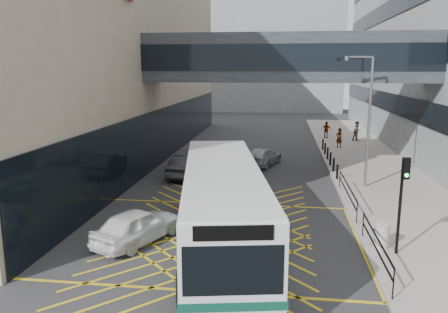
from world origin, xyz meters
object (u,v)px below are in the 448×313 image
at_px(car_white, 137,225).
at_px(car_silver, 262,156).
at_px(pedestrian_b, 357,131).
at_px(pedestrian_c, 326,130).
at_px(street_lamp, 367,114).
at_px(bus, 222,206).
at_px(car_dark, 187,166).
at_px(pedestrian_a, 339,138).
at_px(litter_bin, 381,236).
at_px(traffic_light, 403,192).

bearing_deg(car_white, car_silver, -82.09).
xyz_separation_m(pedestrian_b, pedestrian_c, (-2.69, 1.37, -0.11)).
height_order(car_white, street_lamp, street_lamp).
distance_m(bus, car_dark, 11.87).
bearing_deg(pedestrian_c, car_white, 92.28).
bearing_deg(street_lamp, pedestrian_a, 78.96).
bearing_deg(car_dark, pedestrian_a, -130.46).
bearing_deg(car_silver, pedestrian_a, -113.59).
xyz_separation_m(street_lamp, pedestrian_b, (2.35, 16.68, -3.28)).
relative_size(bus, pedestrian_a, 7.22).
distance_m(bus, street_lamp, 12.10).
height_order(car_silver, litter_bin, car_silver).
bearing_deg(pedestrian_a, car_dark, 14.70).
bearing_deg(pedestrian_b, pedestrian_a, -146.72).
bearing_deg(bus, traffic_light, -9.37).
relative_size(car_dark, pedestrian_c, 2.88).
height_order(car_white, car_dark, car_dark).
distance_m(car_dark, litter_bin, 14.40).
xyz_separation_m(traffic_light, pedestrian_c, (0.02, 27.59, -1.57)).
bearing_deg(traffic_light, pedestrian_b, 71.63).
distance_m(car_dark, traffic_light, 15.24).
bearing_deg(traffic_light, pedestrian_c, 77.49).
xyz_separation_m(car_dark, litter_bin, (9.83, -10.52, -0.08)).
bearing_deg(street_lamp, pedestrian_b, 71.99).
xyz_separation_m(street_lamp, litter_bin, (-0.83, -8.98, -3.71)).
relative_size(car_silver, street_lamp, 0.58).
distance_m(pedestrian_a, pedestrian_b, 4.38).
bearing_deg(pedestrian_a, street_lamp, 57.61).
height_order(traffic_light, street_lamp, street_lamp).
relative_size(car_dark, pedestrian_a, 2.74).
distance_m(bus, traffic_light, 6.52).
bearing_deg(litter_bin, street_lamp, 84.70).
distance_m(bus, litter_bin, 6.15).
height_order(car_silver, street_lamp, street_lamp).
bearing_deg(street_lamp, pedestrian_c, 81.08).
bearing_deg(pedestrian_b, street_lamp, -125.85).
bearing_deg(pedestrian_c, car_dark, 80.33).
bearing_deg(traffic_light, car_silver, 97.98).
height_order(litter_bin, pedestrian_a, pedestrian_a).
bearing_deg(car_dark, car_white, 95.30).
bearing_deg(car_silver, traffic_light, 127.74).
bearing_deg(litter_bin, pedestrian_c, 88.96).
height_order(car_silver, traffic_light, traffic_light).
height_order(bus, car_white, bus).
bearing_deg(car_white, litter_bin, -154.19).
bearing_deg(car_silver, pedestrian_b, -109.83).
bearing_deg(car_dark, bus, 112.38).
relative_size(street_lamp, litter_bin, 7.63).
bearing_deg(car_dark, pedestrian_c, -118.51).
bearing_deg(traffic_light, litter_bin, 118.20).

